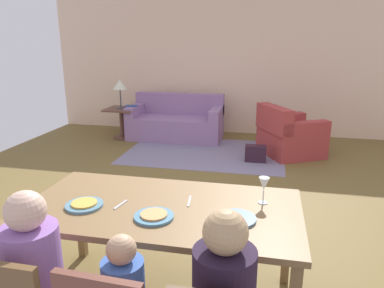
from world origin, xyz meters
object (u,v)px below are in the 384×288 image
(dining_table, at_px, (162,215))
(plate_near_woman, at_px, (236,219))
(couch, at_px, (176,122))
(armchair, at_px, (289,136))
(book_lower, at_px, (130,108))
(wine_glass, at_px, (264,185))
(table_lamp, at_px, (120,86))
(side_table, at_px, (122,119))
(handbag, at_px, (256,154))
(plate_near_child, at_px, (154,217))
(plate_near_man, at_px, (84,205))
(book_upper, at_px, (131,106))

(dining_table, xyz_separation_m, plate_near_woman, (0.51, -0.10, 0.08))
(dining_table, distance_m, plate_near_woman, 0.52)
(couch, xyz_separation_m, armchair, (2.07, -0.68, 0.02))
(book_lower, bearing_deg, wine_glass, -57.83)
(dining_table, relative_size, armchair, 1.58)
(wine_glass, relative_size, table_lamp, 0.34)
(wine_glass, xyz_separation_m, side_table, (-2.73, 4.05, -0.52))
(table_lamp, relative_size, handbag, 1.69)
(plate_near_child, bearing_deg, side_table, 115.11)
(dining_table, bearing_deg, handbag, 81.32)
(plate_near_man, distance_m, table_lamp, 4.62)
(plate_near_woman, distance_m, book_lower, 4.98)
(table_lamp, xyz_separation_m, handbag, (2.57, -0.90, -0.88))
(book_lower, xyz_separation_m, handbag, (2.41, -0.93, -0.46))
(handbag, bearing_deg, dining_table, -98.68)
(side_table, bearing_deg, plate_near_woman, -59.29)
(plate_near_child, bearing_deg, armchair, 75.75)
(plate_near_child, relative_size, plate_near_woman, 1.00)
(wine_glass, height_order, handbag, wine_glass)
(plate_near_man, distance_m, plate_near_woman, 1.01)
(side_table, distance_m, handbag, 2.74)
(couch, xyz_separation_m, side_table, (-1.01, -0.26, 0.07))
(side_table, relative_size, book_upper, 2.64)
(plate_near_child, height_order, table_lamp, table_lamp)
(wine_glass, distance_m, table_lamp, 4.88)
(plate_near_man, bearing_deg, book_lower, 107.71)
(book_lower, bearing_deg, table_lamp, -168.86)
(wine_glass, bearing_deg, plate_near_child, -151.45)
(side_table, relative_size, book_lower, 2.64)
(armchair, height_order, table_lamp, table_lamp)
(plate_near_man, relative_size, handbag, 0.78)
(plate_near_child, distance_m, side_table, 4.88)
(side_table, bearing_deg, plate_near_child, -64.89)
(couch, bearing_deg, handbag, -36.51)
(plate_near_man, distance_m, wine_glass, 1.21)
(side_table, distance_m, book_upper, 0.31)
(couch, bearing_deg, table_lamp, -165.64)
(dining_table, distance_m, book_lower, 4.67)
(table_lamp, height_order, book_lower, table_lamp)
(plate_near_child, bearing_deg, dining_table, 90.00)
(armchair, distance_m, book_upper, 2.94)
(couch, bearing_deg, plate_near_child, -77.24)
(plate_near_woman, bearing_deg, book_upper, 118.58)
(couch, distance_m, armchair, 2.18)
(plate_near_woman, bearing_deg, plate_near_child, -171.01)
(wine_glass, distance_m, handbag, 3.24)
(side_table, bearing_deg, armchair, -7.89)
(couch, bearing_deg, wine_glass, -68.24)
(wine_glass, xyz_separation_m, handbag, (-0.15, 3.15, -0.76))
(book_lower, bearing_deg, plate_near_child, -66.79)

